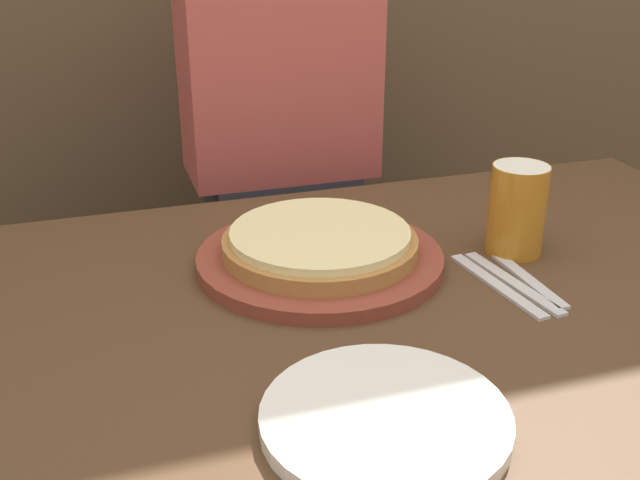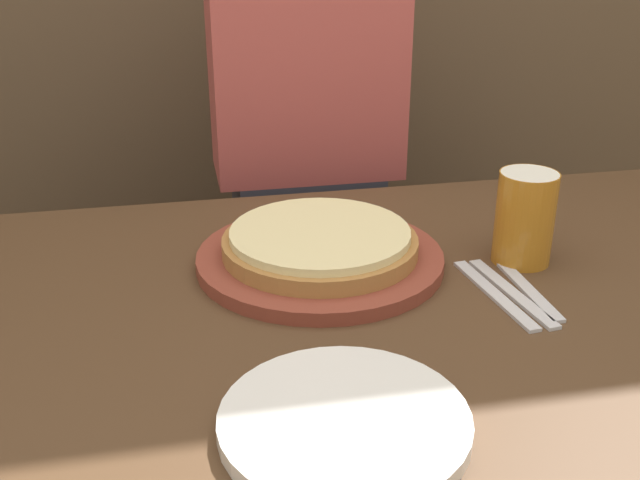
# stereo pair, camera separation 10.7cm
# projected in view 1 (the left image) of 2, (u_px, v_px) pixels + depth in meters

# --- Properties ---
(pizza_on_board) EXTENTS (0.36, 0.36, 0.06)m
(pizza_on_board) POSITION_uv_depth(u_px,v_px,m) (320.00, 250.00, 1.08)
(pizza_on_board) COLOR brown
(pizza_on_board) RESTS_ON dining_table
(beer_glass) EXTENTS (0.08, 0.08, 0.14)m
(beer_glass) POSITION_uv_depth(u_px,v_px,m) (517.00, 206.00, 1.10)
(beer_glass) COLOR #B7701E
(beer_glass) RESTS_ON dining_table
(dinner_plate) EXTENTS (0.25, 0.25, 0.02)m
(dinner_plate) POSITION_uv_depth(u_px,v_px,m) (385.00, 419.00, 0.75)
(dinner_plate) COLOR white
(dinner_plate) RESTS_ON dining_table
(fork) EXTENTS (0.04, 0.20, 0.00)m
(fork) POSITION_uv_depth(u_px,v_px,m) (497.00, 285.00, 1.03)
(fork) COLOR silver
(fork) RESTS_ON dining_table
(dinner_knife) EXTENTS (0.04, 0.20, 0.00)m
(dinner_knife) POSITION_uv_depth(u_px,v_px,m) (513.00, 283.00, 1.04)
(dinner_knife) COLOR silver
(dinner_knife) RESTS_ON dining_table
(spoon) EXTENTS (0.02, 0.17, 0.00)m
(spoon) POSITION_uv_depth(u_px,v_px,m) (528.00, 280.00, 1.04)
(spoon) COLOR silver
(spoon) RESTS_ON dining_table
(diner_person) EXTENTS (0.37, 0.20, 1.29)m
(diner_person) POSITION_uv_depth(u_px,v_px,m) (281.00, 201.00, 1.57)
(diner_person) COLOR #33333D
(diner_person) RESTS_ON ground_plane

